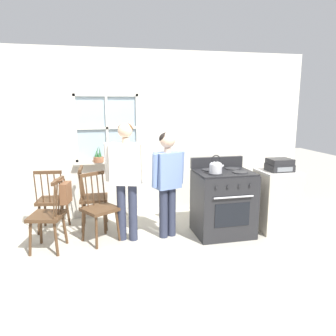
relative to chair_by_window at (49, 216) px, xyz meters
name	(u,v)px	position (x,y,z in m)	size (l,w,h in m)	color
ground_plane	(134,249)	(1.05, -0.24, -0.45)	(16.00, 16.00, 0.00)	#B2AD9E
wall_back	(122,136)	(1.06, 1.16, 0.89)	(6.40, 0.16, 2.70)	silver
chair_by_window	(49,216)	(0.00, 0.00, 0.00)	(0.49, 0.50, 0.94)	#4C331E
chair_near_wall	(52,201)	(-0.02, 0.67, 0.00)	(0.47, 0.45, 0.94)	#4C331E
chair_center_cluster	(99,209)	(0.64, 0.14, 0.00)	(0.57, 0.56, 0.94)	#4C331E
chair_near_stove	(93,199)	(0.55, 0.67, 0.00)	(0.42, 0.44, 0.94)	#4C331E
person_elderly_left	(126,171)	(1.01, 0.09, 0.52)	(0.57, 0.33, 1.61)	#2D3347
person_teen_center	(167,175)	(1.57, 0.08, 0.45)	(0.50, 0.30, 1.48)	#2D3347
stove	(223,202)	(2.37, -0.01, 0.02)	(0.80, 0.68, 1.08)	#232326
kettle	(216,167)	(2.19, -0.14, 0.57)	(0.21, 0.17, 0.25)	#B7B7BC
potted_plant	(99,158)	(0.67, 1.07, 0.55)	(0.16, 0.16, 0.26)	#935B3D
handbag	(65,192)	(0.23, -0.06, 0.32)	(0.22, 0.23, 0.31)	brown
side_counter	(276,200)	(3.20, -0.04, 0.00)	(0.55, 0.50, 0.90)	beige
stereo	(280,165)	(3.20, -0.06, 0.54)	(0.34, 0.29, 0.18)	#232326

